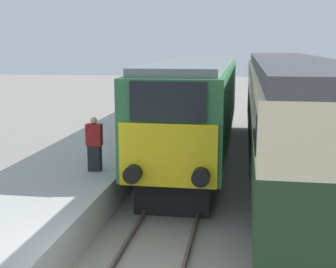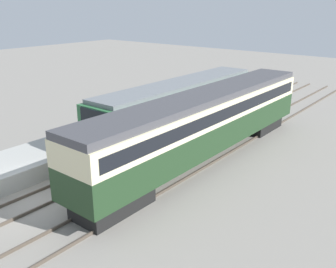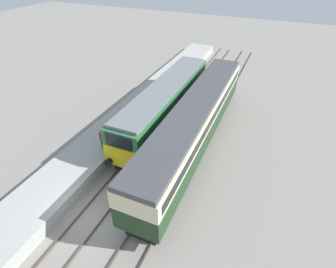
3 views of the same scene
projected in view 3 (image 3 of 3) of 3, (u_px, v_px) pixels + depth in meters
ground_plane at (90, 219)px, 15.61m from camera, size 120.00×120.00×0.00m
platform_left at (115, 130)px, 22.39m from camera, size 3.50×50.00×0.93m
rails_near_track at (132, 166)px, 19.31m from camera, size 1.51×60.00×0.14m
rails_far_track at (174, 179)px, 18.21m from camera, size 1.50×60.00×0.14m
locomotive at (166, 103)px, 22.72m from camera, size 2.70×15.31×3.93m
passenger_carriage at (195, 121)px, 19.91m from camera, size 2.75×19.09×4.07m
person_on_platform at (103, 139)px, 19.26m from camera, size 0.44×0.26×1.57m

